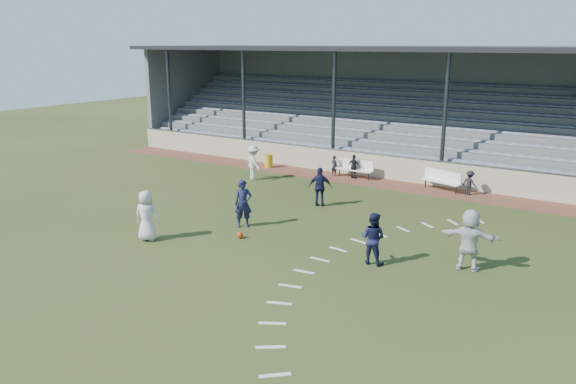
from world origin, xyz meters
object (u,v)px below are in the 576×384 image
(player_navy_lead, at_px, (243,204))
(bench_right, at_px, (442,179))
(trash_bin, at_px, (269,161))
(football, at_px, (240,235))
(player_white_lead, at_px, (147,216))
(bench_left, at_px, (355,167))

(player_navy_lead, bearing_deg, bench_right, 20.40)
(trash_bin, bearing_deg, football, -60.36)
(football, bearing_deg, player_white_lead, -143.94)
(bench_right, height_order, player_white_lead, player_white_lead)
(bench_left, bearing_deg, bench_right, 0.79)
(bench_right, bearing_deg, player_navy_lead, -99.61)
(bench_left, distance_m, football, 10.66)
(bench_left, distance_m, player_navy_lead, 9.51)
(bench_right, relative_size, football, 8.60)
(bench_right, relative_size, trash_bin, 2.74)
(trash_bin, distance_m, player_navy_lead, 10.49)
(bench_left, distance_m, player_white_lead, 12.72)
(trash_bin, bearing_deg, bench_right, 1.78)
(bench_left, relative_size, trash_bin, 2.72)
(bench_right, distance_m, football, 11.27)
(player_white_lead, bearing_deg, bench_left, -119.52)
(trash_bin, distance_m, football, 11.79)
(bench_left, relative_size, player_white_lead, 1.10)
(football, bearing_deg, trash_bin, 119.64)
(trash_bin, relative_size, football, 3.13)
(bench_left, relative_size, bench_right, 0.99)
(player_white_lead, bearing_deg, bench_right, -138.31)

